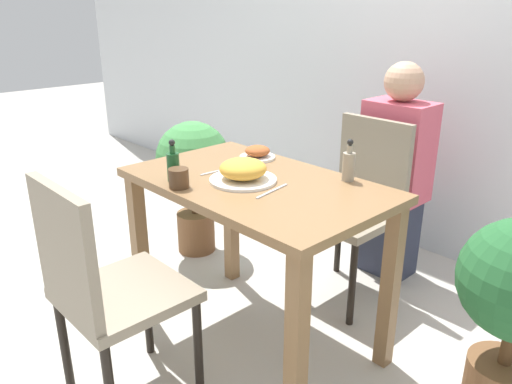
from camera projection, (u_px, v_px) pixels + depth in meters
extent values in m
plane|color=#B7B2A8|center=(256.00, 337.00, 2.29)|extent=(16.00, 16.00, 0.00)
cube|color=silver|center=(442.00, 30.00, 2.73)|extent=(8.00, 0.05, 2.60)
cube|color=olive|center=(256.00, 185.00, 2.02)|extent=(1.08, 0.66, 0.04)
cube|color=olive|center=(140.00, 250.00, 2.31)|extent=(0.06, 0.06, 0.73)
cube|color=olive|center=(296.00, 349.00, 1.65)|extent=(0.06, 0.06, 0.73)
cube|color=olive|center=(231.00, 217.00, 2.67)|extent=(0.06, 0.06, 0.73)
cube|color=olive|center=(390.00, 288.00, 2.00)|extent=(0.06, 0.06, 0.73)
cube|color=gray|center=(125.00, 294.00, 1.80)|extent=(0.42, 0.42, 0.04)
cube|color=gray|center=(65.00, 252.00, 1.59)|extent=(0.40, 0.04, 0.44)
cylinder|color=black|center=(198.00, 349.00, 1.88)|extent=(0.03, 0.03, 0.43)
cylinder|color=black|center=(147.00, 309.00, 2.12)|extent=(0.03, 0.03, 0.43)
cylinder|color=black|center=(65.00, 346.00, 1.89)|extent=(0.03, 0.03, 0.43)
cube|color=gray|center=(348.00, 216.00, 2.47)|extent=(0.42, 0.42, 0.04)
cube|color=gray|center=(374.00, 162.00, 2.51)|extent=(0.40, 0.04, 0.44)
cylinder|color=black|center=(295.00, 257.00, 2.56)|extent=(0.03, 0.03, 0.43)
cylinder|color=black|center=(352.00, 284.00, 2.31)|extent=(0.03, 0.03, 0.43)
cylinder|color=black|center=(339.00, 237.00, 2.79)|extent=(0.03, 0.03, 0.43)
cylinder|color=black|center=(395.00, 259.00, 2.54)|extent=(0.03, 0.03, 0.43)
cylinder|color=white|center=(243.00, 180.00, 2.01)|extent=(0.27, 0.27, 0.01)
ellipsoid|color=gold|center=(243.00, 169.00, 1.99)|extent=(0.19, 0.19, 0.08)
cylinder|color=white|center=(257.00, 157.00, 2.31)|extent=(0.16, 0.16, 0.01)
ellipsoid|color=#A35128|center=(257.00, 151.00, 2.30)|extent=(0.12, 0.12, 0.05)
cylinder|color=#4C331E|center=(179.00, 178.00, 1.93)|extent=(0.08, 0.08, 0.08)
cylinder|color=#194C23|center=(173.00, 167.00, 1.99)|extent=(0.05, 0.05, 0.12)
cylinder|color=#194C23|center=(172.00, 150.00, 1.97)|extent=(0.02, 0.02, 0.03)
sphere|color=black|center=(172.00, 142.00, 1.96)|extent=(0.03, 0.03, 0.03)
cylinder|color=gray|center=(349.00, 167.00, 2.00)|extent=(0.05, 0.05, 0.12)
cylinder|color=gray|center=(350.00, 149.00, 1.97)|extent=(0.02, 0.02, 0.03)
sphere|color=black|center=(350.00, 142.00, 1.96)|extent=(0.03, 0.03, 0.03)
cube|color=silver|center=(217.00, 171.00, 2.12)|extent=(0.02, 0.17, 0.00)
cube|color=silver|center=(272.00, 191.00, 1.90)|extent=(0.04, 0.19, 0.00)
cylinder|color=brown|center=(196.00, 231.00, 3.07)|extent=(0.23, 0.23, 0.25)
cylinder|color=brown|center=(195.00, 203.00, 3.00)|extent=(0.04, 0.04, 0.13)
sphere|color=#428947|center=(193.00, 158.00, 2.91)|extent=(0.43, 0.43, 0.43)
cylinder|color=brown|center=(507.00, 348.00, 1.71)|extent=(0.04, 0.04, 0.12)
cube|color=#2D3347|center=(388.00, 234.00, 2.79)|extent=(0.28, 0.20, 0.45)
cube|color=#DB566B|center=(397.00, 151.00, 2.62)|extent=(0.34, 0.22, 0.52)
sphere|color=tan|center=(404.00, 82.00, 2.50)|extent=(0.20, 0.20, 0.20)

